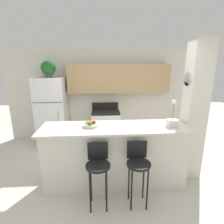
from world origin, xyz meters
name	(u,v)px	position (x,y,z in m)	size (l,w,h in m)	color
ground_plane	(115,182)	(0.00, 0.00, 0.00)	(14.00, 14.00, 0.00)	beige
wall_back	(113,88)	(0.12, 2.13, 1.49)	(5.60, 0.38, 2.55)	silver
pillar_right	(194,112)	(1.46, 0.17, 1.28)	(0.38, 0.32, 2.55)	silver
counter_bar	(115,155)	(0.00, 0.00, 0.55)	(2.51, 0.72, 1.09)	silver
refrigerator	(52,112)	(-1.52, 1.81, 0.90)	(0.74, 0.71, 1.81)	white
stove_range	(106,126)	(-0.10, 1.85, 0.46)	(0.75, 0.64, 1.07)	white
bar_stool_left	(98,166)	(-0.30, -0.51, 0.67)	(0.36, 0.36, 0.99)	black
bar_stool_right	(138,164)	(0.30, -0.51, 0.67)	(0.36, 0.36, 0.99)	black
potted_plant_on_fridge	(48,68)	(-1.52, 1.81, 2.03)	(0.36, 0.36, 0.42)	#4C4C51
orchid_vase	(172,121)	(0.96, -0.07, 1.19)	(0.15, 0.15, 0.46)	white
fruit_bowl	(91,125)	(-0.41, 0.02, 1.13)	(0.25, 0.25, 0.12)	silver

